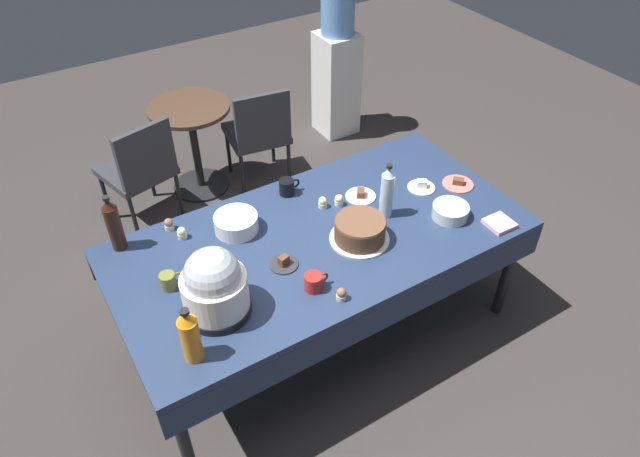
{
  "coord_description": "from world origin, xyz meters",
  "views": [
    {
      "loc": [
        -1.2,
        -1.95,
        2.78
      ],
      "look_at": [
        0.0,
        0.0,
        0.8
      ],
      "focal_mm": 32.38,
      "sensor_mm": 36.0,
      "label": 1
    }
  ],
  "objects": [
    {
      "name": "dessert_plate_coral",
      "position": [
        0.93,
        -0.04,
        0.76
      ],
      "size": [
        0.18,
        0.18,
        0.04
      ],
      "color": "#E07266",
      "rests_on": "potluck_table"
    },
    {
      "name": "water_cooler",
      "position": [
        1.35,
        1.91,
        0.59
      ],
      "size": [
        0.32,
        0.32,
        1.24
      ],
      "color": "silver",
      "rests_on": "ground"
    },
    {
      "name": "dessert_plate_charcoal",
      "position": [
        -0.27,
        -0.09,
        0.76
      ],
      "size": [
        0.15,
        0.15,
        0.06
      ],
      "color": "#2D2D33",
      "rests_on": "potluck_table"
    },
    {
      "name": "soda_bottle_cola",
      "position": [
        -0.93,
        0.47,
        0.9
      ],
      "size": [
        0.08,
        0.08,
        0.33
      ],
      "color": "#33190F",
      "rests_on": "potluck_table"
    },
    {
      "name": "slow_cooker",
      "position": [
        -0.67,
        -0.2,
        0.91
      ],
      "size": [
        0.31,
        0.31,
        0.36
      ],
      "color": "black",
      "rests_on": "potluck_table"
    },
    {
      "name": "glass_salad_bowl",
      "position": [
        0.69,
        -0.24,
        0.79
      ],
      "size": [
        0.2,
        0.2,
        0.07
      ],
      "primitive_type": "cylinder",
      "color": "#B2C6BC",
      "rests_on": "potluck_table"
    },
    {
      "name": "ceramic_snack_bowl",
      "position": [
        -0.35,
        0.28,
        0.8
      ],
      "size": [
        0.24,
        0.24,
        0.09
      ],
      "primitive_type": "cylinder",
      "color": "silver",
      "rests_on": "potluck_table"
    },
    {
      "name": "frosted_layer_cake",
      "position": [
        0.16,
        -0.13,
        0.81
      ],
      "size": [
        0.32,
        0.32,
        0.13
      ],
      "color": "silver",
      "rests_on": "potluck_table"
    },
    {
      "name": "cupcake_cocoa",
      "position": [
        -0.15,
        -0.44,
        0.78
      ],
      "size": [
        0.05,
        0.05,
        0.07
      ],
      "color": "beige",
      "rests_on": "potluck_table"
    },
    {
      "name": "paper_napkin_stack",
      "position": [
        0.87,
        -0.44,
        0.76
      ],
      "size": [
        0.14,
        0.14,
        0.02
      ],
      "primitive_type": "cube",
      "rotation": [
        0.0,
        0.0,
        -0.03
      ],
      "color": "pink",
      "rests_on": "potluck_table"
    },
    {
      "name": "cupcake_mint",
      "position": [
        -0.66,
        0.47,
        0.78
      ],
      "size": [
        0.05,
        0.05,
        0.07
      ],
      "color": "beige",
      "rests_on": "potluck_table"
    },
    {
      "name": "soda_bottle_orange_juice",
      "position": [
        -0.87,
        -0.38,
        0.89
      ],
      "size": [
        0.09,
        0.09,
        0.3
      ],
      "color": "orange",
      "rests_on": "potluck_table"
    },
    {
      "name": "coffee_mug_red",
      "position": [
        -0.23,
        -0.31,
        0.79
      ],
      "size": [
        0.13,
        0.09,
        0.09
      ],
      "color": "#B2231E",
      "rests_on": "potluck_table"
    },
    {
      "name": "maroon_chair_left",
      "position": [
        -0.53,
        1.52,
        0.49
      ],
      "size": [
        0.54,
        0.54,
        0.85
      ],
      "color": "#333338",
      "rests_on": "ground"
    },
    {
      "name": "dessert_plate_white",
      "position": [
        0.38,
        0.17,
        0.76
      ],
      "size": [
        0.17,
        0.17,
        0.05
      ],
      "color": "white",
      "rests_on": "potluck_table"
    },
    {
      "name": "round_cafe_table",
      "position": [
        -0.05,
        1.74,
        0.5
      ],
      "size": [
        0.6,
        0.6,
        0.72
      ],
      "color": "#473323",
      "rests_on": "ground"
    },
    {
      "name": "maroon_chair_right",
      "position": [
        0.39,
        1.51,
        0.49
      ],
      "size": [
        0.5,
        0.5,
        0.85
      ],
      "color": "#333338",
      "rests_on": "ground"
    },
    {
      "name": "soda_bottle_water",
      "position": [
        0.4,
        -0.04,
        0.91
      ],
      "size": [
        0.07,
        0.07,
        0.33
      ],
      "color": "silver",
      "rests_on": "potluck_table"
    },
    {
      "name": "ground",
      "position": [
        0.0,
        0.0,
        0.0
      ],
      "size": [
        9.0,
        9.0,
        0.0
      ],
      "primitive_type": "plane",
      "color": "#383330"
    },
    {
      "name": "dessert_plate_cream",
      "position": [
        0.73,
        0.05,
        0.76
      ],
      "size": [
        0.16,
        0.16,
        0.05
      ],
      "color": "beige",
      "rests_on": "potluck_table"
    },
    {
      "name": "cupcake_rose",
      "position": [
        0.14,
        0.2,
        0.78
      ],
      "size": [
        0.05,
        0.05,
        0.07
      ],
      "color": "beige",
      "rests_on": "potluck_table"
    },
    {
      "name": "coffee_mug_black",
      "position": [
        0.03,
        0.41,
        0.8
      ],
      "size": [
        0.13,
        0.09,
        0.09
      ],
      "color": "black",
      "rests_on": "potluck_table"
    },
    {
      "name": "potluck_table",
      "position": [
        0.0,
        0.0,
        0.69
      ],
      "size": [
        2.2,
        1.1,
        0.75
      ],
      "color": "navy",
      "rests_on": "ground"
    },
    {
      "name": "coffee_mug_olive",
      "position": [
        -0.81,
        0.06,
        0.79
      ],
      "size": [
        0.12,
        0.08,
        0.08
      ],
      "color": "olive",
      "rests_on": "potluck_table"
    },
    {
      "name": "cupcake_lemon",
      "position": [
        0.23,
        0.17,
        0.78
      ],
      "size": [
        0.05,
        0.05,
        0.07
      ],
      "color": "beige",
      "rests_on": "potluck_table"
    },
    {
      "name": "cupcake_berry",
      "position": [
        -0.63,
        0.37,
        0.78
      ],
      "size": [
        0.05,
        0.05,
        0.07
      ],
      "color": "beige",
      "rests_on": "potluck_table"
    }
  ]
}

